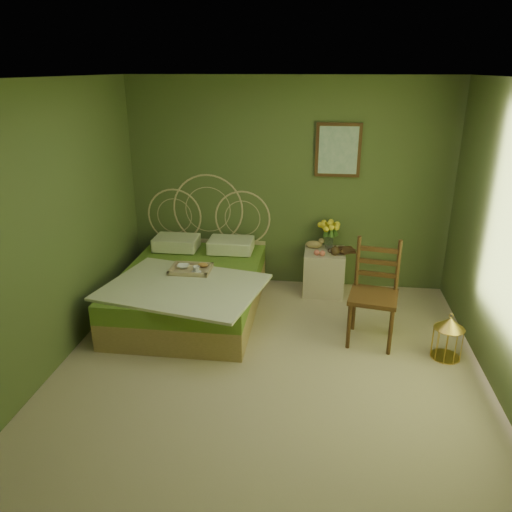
# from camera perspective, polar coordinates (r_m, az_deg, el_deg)

# --- Properties ---
(floor) EXTENTS (4.50, 4.50, 0.00)m
(floor) POSITION_cam_1_polar(r_m,az_deg,el_deg) (4.71, 1.31, -13.82)
(floor) COLOR tan
(floor) RESTS_ON ground
(ceiling) EXTENTS (4.50, 4.50, 0.00)m
(ceiling) POSITION_cam_1_polar(r_m,az_deg,el_deg) (3.88, 1.64, 19.64)
(ceiling) COLOR silver
(ceiling) RESTS_ON wall_back
(wall_back) EXTENTS (4.00, 0.00, 4.00)m
(wall_back) POSITION_cam_1_polar(r_m,az_deg,el_deg) (6.28, 3.62, 8.06)
(wall_back) COLOR #4C582E
(wall_back) RESTS_ON floor
(wall_left) EXTENTS (0.00, 4.50, 4.50)m
(wall_left) POSITION_cam_1_polar(r_m,az_deg,el_deg) (4.75, -23.34, 2.18)
(wall_left) COLOR #4C582E
(wall_left) RESTS_ON floor
(wall_art) EXTENTS (0.54, 0.04, 0.64)m
(wall_art) POSITION_cam_1_polar(r_m,az_deg,el_deg) (6.16, 9.37, 11.85)
(wall_art) COLOR #38240F
(wall_art) RESTS_ON wall_back
(bed) EXTENTS (1.80, 2.27, 1.40)m
(bed) POSITION_cam_1_polar(r_m,az_deg,el_deg) (5.85, -7.32, -3.31)
(bed) COLOR tan
(bed) RESTS_ON floor
(nightstand) EXTENTS (0.50, 0.50, 0.98)m
(nightstand) POSITION_cam_1_polar(r_m,az_deg,el_deg) (6.30, 7.83, -1.09)
(nightstand) COLOR beige
(nightstand) RESTS_ON floor
(chair) EXTENTS (0.55, 0.55, 1.07)m
(chair) POSITION_cam_1_polar(r_m,az_deg,el_deg) (5.23, 13.27, -3.32)
(chair) COLOR #38240F
(chair) RESTS_ON floor
(birdcage) EXTENTS (0.28, 0.28, 0.43)m
(birdcage) POSITION_cam_1_polar(r_m,az_deg,el_deg) (5.25, 21.07, -8.75)
(birdcage) COLOR gold
(birdcage) RESTS_ON floor
(book_lower) EXTENTS (0.23, 0.28, 0.02)m
(book_lower) POSITION_cam_1_polar(r_m,az_deg,el_deg) (6.24, 9.52, 0.62)
(book_lower) COLOR #381E0F
(book_lower) RESTS_ON nightstand
(book_upper) EXTENTS (0.27, 0.28, 0.02)m
(book_upper) POSITION_cam_1_polar(r_m,az_deg,el_deg) (6.23, 9.53, 0.78)
(book_upper) COLOR #472819
(book_upper) RESTS_ON nightstand
(cereal_bowl) EXTENTS (0.15, 0.15, 0.03)m
(cereal_bowl) POSITION_cam_1_polar(r_m,az_deg,el_deg) (5.72, -8.32, -1.19)
(cereal_bowl) COLOR white
(cereal_bowl) RESTS_ON bed
(coffee_cup) EXTENTS (0.09, 0.09, 0.07)m
(coffee_cup) POSITION_cam_1_polar(r_m,az_deg,el_deg) (5.57, -6.84, -1.52)
(coffee_cup) COLOR white
(coffee_cup) RESTS_ON bed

